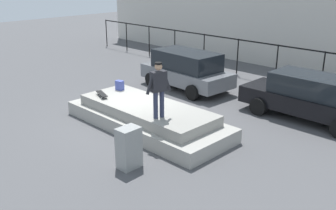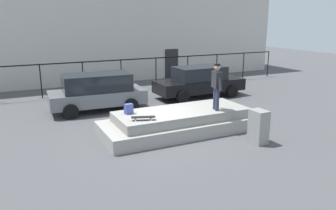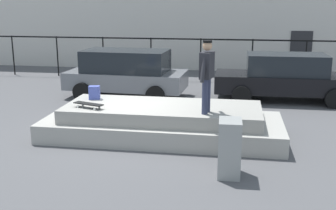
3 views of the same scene
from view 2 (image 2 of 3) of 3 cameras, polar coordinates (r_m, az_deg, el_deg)
The scene contains 10 objects.
ground_plane at distance 12.35m, azimuth -1.17°, elevation -4.86°, with size 60.00×60.00×0.00m, color #4C4C4F.
concrete_ledge at distance 12.51m, azimuth 2.36°, elevation -2.82°, with size 6.00×2.35×0.81m.
skateboarder at distance 12.30m, azimuth 8.25°, elevation 3.61°, with size 0.33×0.86×1.70m.
skateboard at distance 11.18m, azimuth -4.22°, elevation -2.08°, with size 0.81×0.44×0.12m.
backpack at distance 11.95m, azimuth -6.68°, elevation -0.66°, with size 0.28×0.20×0.36m, color #3F4C99.
car_grey_hatchback_near at distance 15.51m, azimuth -11.92°, elevation 2.31°, with size 4.30×2.25×1.68m.
car_black_sedan_mid at distance 17.92m, azimuth 5.35°, elevation 3.99°, with size 4.80×1.99×1.62m.
utility_box at distance 11.68m, azimuth 15.07°, elevation -3.58°, with size 0.44×0.60×1.14m, color gray.
fence_row at distance 19.21m, azimuth -11.06°, elevation 5.84°, with size 24.06×0.06×1.82m.
warehouse_building at distance 25.29m, azimuth -15.21°, elevation 12.08°, with size 28.66×8.05×6.42m.
Camera 2 is at (-4.87, -10.57, 4.11)m, focal length 35.99 mm.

